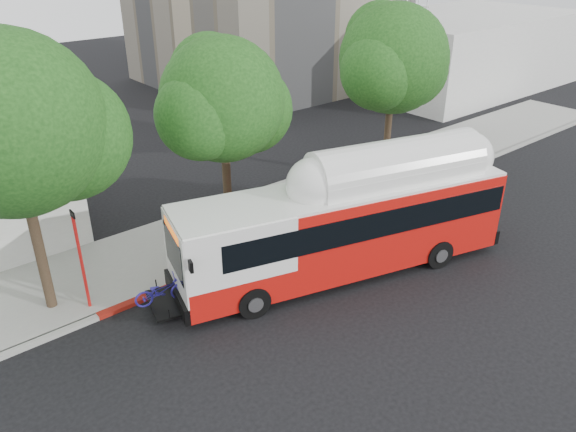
% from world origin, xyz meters
% --- Properties ---
extents(ground, '(120.00, 120.00, 0.00)m').
position_xyz_m(ground, '(0.00, 0.00, 0.00)').
color(ground, black).
rests_on(ground, ground).
extents(sidewalk, '(60.00, 5.00, 0.15)m').
position_xyz_m(sidewalk, '(0.00, 6.50, 0.07)').
color(sidewalk, gray).
rests_on(sidewalk, ground).
extents(curb_strip, '(60.00, 0.30, 0.15)m').
position_xyz_m(curb_strip, '(0.00, 3.90, 0.07)').
color(curb_strip, gray).
rests_on(curb_strip, ground).
extents(red_curb_segment, '(10.00, 0.32, 0.16)m').
position_xyz_m(red_curb_segment, '(-3.00, 3.90, 0.08)').
color(red_curb_segment, maroon).
rests_on(red_curb_segment, ground).
extents(street_tree_left, '(6.67, 5.80, 9.74)m').
position_xyz_m(street_tree_left, '(-8.53, 5.56, 6.60)').
color(street_tree_left, '#2D2116').
rests_on(street_tree_left, ground).
extents(street_tree_mid, '(5.75, 5.00, 8.62)m').
position_xyz_m(street_tree_mid, '(-0.59, 6.06, 5.91)').
color(street_tree_mid, '#2D2116').
rests_on(street_tree_mid, ground).
extents(street_tree_right, '(6.21, 5.40, 9.18)m').
position_xyz_m(street_tree_right, '(9.44, 5.86, 6.26)').
color(street_tree_right, '#2D2116').
rests_on(street_tree_right, ground).
extents(horizon_block, '(20.00, 12.00, 6.00)m').
position_xyz_m(horizon_block, '(30.00, 16.00, 3.00)').
color(horizon_block, silver).
rests_on(horizon_block, ground).
extents(transit_bus, '(14.17, 6.15, 4.14)m').
position_xyz_m(transit_bus, '(0.81, 0.65, 1.94)').
color(transit_bus, red).
rests_on(transit_bus, ground).
extents(signal_pole, '(0.11, 0.37, 3.91)m').
position_xyz_m(signal_pole, '(-7.98, 4.60, 2.01)').
color(signal_pole, red).
rests_on(signal_pole, ground).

